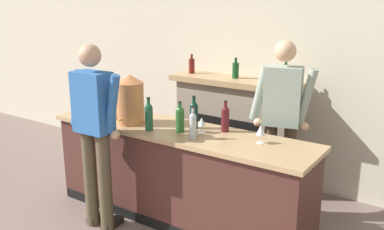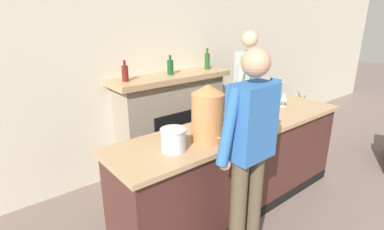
{
  "view_description": "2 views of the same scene",
  "coord_description": "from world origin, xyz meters",
  "px_view_note": "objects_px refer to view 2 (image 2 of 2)",
  "views": [
    {
      "loc": [
        2.22,
        -0.14,
        2.25
      ],
      "look_at": [
        -0.33,
        3.61,
        1.0
      ],
      "focal_mm": 40.0,
      "sensor_mm": 36.0,
      "label": 1
    },
    {
      "loc": [
        -2.39,
        1.21,
        2.06
      ],
      "look_at": [
        -0.38,
        3.68,
        0.98
      ],
      "focal_mm": 28.0,
      "sensor_mm": 36.0,
      "label": 2
    }
  ],
  "objects_px": {
    "person_customer": "(249,155)",
    "wine_glass_back_row": "(254,109)",
    "ice_bucket_steel": "(173,140)",
    "wine_bottle_riesling_slim": "(239,105)",
    "wine_bottle_chardonnay_pale": "(249,111)",
    "wine_bottle_burgundy_dark": "(270,110)",
    "potted_plant_corner": "(297,112)",
    "wine_bottle_merlot_tall": "(239,119)",
    "fireplace_stone": "(172,121)",
    "person_bartender": "(247,94)",
    "copper_dispenser": "(208,113)",
    "wine_glass_near_bucket": "(284,97)",
    "wine_bottle_cabernet_heavy": "(252,100)"
  },
  "relations": [
    {
      "from": "wine_glass_back_row",
      "to": "ice_bucket_steel",
      "type": "bearing_deg",
      "value": -174.39
    },
    {
      "from": "fireplace_stone",
      "to": "person_bartender",
      "type": "distance_m",
      "value": 1.09
    },
    {
      "from": "wine_bottle_chardonnay_pale",
      "to": "potted_plant_corner",
      "type": "bearing_deg",
      "value": 21.47
    },
    {
      "from": "copper_dispenser",
      "to": "wine_glass_near_bucket",
      "type": "xyz_separation_m",
      "value": [
        1.4,
        0.17,
        -0.14
      ]
    },
    {
      "from": "potted_plant_corner",
      "to": "person_bartender",
      "type": "height_order",
      "value": "person_bartender"
    },
    {
      "from": "person_bartender",
      "to": "wine_glass_near_bucket",
      "type": "distance_m",
      "value": 0.56
    },
    {
      "from": "fireplace_stone",
      "to": "wine_bottle_burgundy_dark",
      "type": "bearing_deg",
      "value": -78.03
    },
    {
      "from": "wine_glass_near_bucket",
      "to": "wine_bottle_burgundy_dark",
      "type": "bearing_deg",
      "value": -158.19
    },
    {
      "from": "fireplace_stone",
      "to": "wine_bottle_riesling_slim",
      "type": "relative_size",
      "value": 4.93
    },
    {
      "from": "fireplace_stone",
      "to": "wine_glass_back_row",
      "type": "bearing_deg",
      "value": -77.37
    },
    {
      "from": "wine_bottle_cabernet_heavy",
      "to": "wine_glass_near_bucket",
      "type": "distance_m",
      "value": 0.46
    },
    {
      "from": "wine_bottle_merlot_tall",
      "to": "potted_plant_corner",
      "type": "bearing_deg",
      "value": 21.75
    },
    {
      "from": "person_bartender",
      "to": "copper_dispenser",
      "type": "height_order",
      "value": "person_bartender"
    },
    {
      "from": "wine_bottle_merlot_tall",
      "to": "wine_bottle_burgundy_dark",
      "type": "bearing_deg",
      "value": 3.12
    },
    {
      "from": "wine_glass_back_row",
      "to": "person_customer",
      "type": "bearing_deg",
      "value": -142.18
    },
    {
      "from": "wine_bottle_chardonnay_pale",
      "to": "wine_bottle_burgundy_dark",
      "type": "relative_size",
      "value": 0.99
    },
    {
      "from": "wine_bottle_cabernet_heavy",
      "to": "wine_bottle_merlot_tall",
      "type": "xyz_separation_m",
      "value": [
        -0.64,
        -0.39,
        0.01
      ]
    },
    {
      "from": "fireplace_stone",
      "to": "wine_bottle_merlot_tall",
      "type": "bearing_deg",
      "value": -98.72
    },
    {
      "from": "potted_plant_corner",
      "to": "wine_bottle_merlot_tall",
      "type": "distance_m",
      "value": 3.37
    },
    {
      "from": "ice_bucket_steel",
      "to": "wine_bottle_cabernet_heavy",
      "type": "xyz_separation_m",
      "value": [
        1.32,
        0.28,
        0.04
      ]
    },
    {
      "from": "person_customer",
      "to": "ice_bucket_steel",
      "type": "distance_m",
      "value": 0.62
    },
    {
      "from": "potted_plant_corner",
      "to": "person_customer",
      "type": "bearing_deg",
      "value": -154.22
    },
    {
      "from": "person_customer",
      "to": "wine_bottle_merlot_tall",
      "type": "distance_m",
      "value": 0.54
    },
    {
      "from": "wine_bottle_burgundy_dark",
      "to": "potted_plant_corner",
      "type": "bearing_deg",
      "value": 25.08
    },
    {
      "from": "fireplace_stone",
      "to": "person_bartender",
      "type": "xyz_separation_m",
      "value": [
        0.84,
        -0.59,
        0.37
      ]
    },
    {
      "from": "wine_bottle_chardonnay_pale",
      "to": "wine_bottle_burgundy_dark",
      "type": "distance_m",
      "value": 0.24
    },
    {
      "from": "person_bartender",
      "to": "wine_glass_near_bucket",
      "type": "bearing_deg",
      "value": -86.62
    },
    {
      "from": "copper_dispenser",
      "to": "ice_bucket_steel",
      "type": "distance_m",
      "value": 0.39
    },
    {
      "from": "person_bartender",
      "to": "wine_glass_back_row",
      "type": "distance_m",
      "value": 0.83
    },
    {
      "from": "wine_bottle_cabernet_heavy",
      "to": "wine_bottle_chardonnay_pale",
      "type": "xyz_separation_m",
      "value": [
        -0.36,
        -0.26,
        -0.0
      ]
    },
    {
      "from": "wine_bottle_riesling_slim",
      "to": "wine_bottle_merlot_tall",
      "type": "distance_m",
      "value": 0.45
    },
    {
      "from": "ice_bucket_steel",
      "to": "wine_bottle_burgundy_dark",
      "type": "relative_size",
      "value": 0.71
    },
    {
      "from": "wine_bottle_burgundy_dark",
      "to": "wine_glass_near_bucket",
      "type": "height_order",
      "value": "wine_bottle_burgundy_dark"
    },
    {
      "from": "ice_bucket_steel",
      "to": "wine_bottle_cabernet_heavy",
      "type": "bearing_deg",
      "value": 12.14
    },
    {
      "from": "fireplace_stone",
      "to": "wine_glass_near_bucket",
      "type": "relative_size",
      "value": 9.6
    },
    {
      "from": "person_bartender",
      "to": "ice_bucket_steel",
      "type": "distance_m",
      "value": 1.87
    },
    {
      "from": "person_bartender",
      "to": "ice_bucket_steel",
      "type": "height_order",
      "value": "person_bartender"
    },
    {
      "from": "wine_bottle_chardonnay_pale",
      "to": "wine_bottle_burgundy_dark",
      "type": "xyz_separation_m",
      "value": [
        0.22,
        -0.1,
        -0.0
      ]
    },
    {
      "from": "potted_plant_corner",
      "to": "wine_bottle_merlot_tall",
      "type": "relative_size",
      "value": 2.27
    },
    {
      "from": "potted_plant_corner",
      "to": "wine_bottle_riesling_slim",
      "type": "distance_m",
      "value": 2.97
    },
    {
      "from": "fireplace_stone",
      "to": "wine_bottle_chardonnay_pale",
      "type": "bearing_deg",
      "value": -86.85
    },
    {
      "from": "person_customer",
      "to": "wine_glass_back_row",
      "type": "bearing_deg",
      "value": 37.82
    },
    {
      "from": "wine_bottle_riesling_slim",
      "to": "wine_glass_near_bucket",
      "type": "height_order",
      "value": "wine_bottle_riesling_slim"
    },
    {
      "from": "copper_dispenser",
      "to": "wine_bottle_merlot_tall",
      "type": "distance_m",
      "value": 0.35
    },
    {
      "from": "wine_bottle_cabernet_heavy",
      "to": "wine_bottle_riesling_slim",
      "type": "distance_m",
      "value": 0.32
    },
    {
      "from": "ice_bucket_steel",
      "to": "wine_glass_near_bucket",
      "type": "xyz_separation_m",
      "value": [
        1.76,
        0.16,
        0.02
      ]
    },
    {
      "from": "person_customer",
      "to": "wine_bottle_burgundy_dark",
      "type": "distance_m",
      "value": 0.95
    },
    {
      "from": "wine_bottle_chardonnay_pale",
      "to": "person_customer",
      "type": "bearing_deg",
      "value": -138.52
    },
    {
      "from": "wine_bottle_burgundy_dark",
      "to": "wine_bottle_merlot_tall",
      "type": "relative_size",
      "value": 0.92
    },
    {
      "from": "ice_bucket_steel",
      "to": "wine_bottle_riesling_slim",
      "type": "relative_size",
      "value": 0.66
    }
  ]
}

